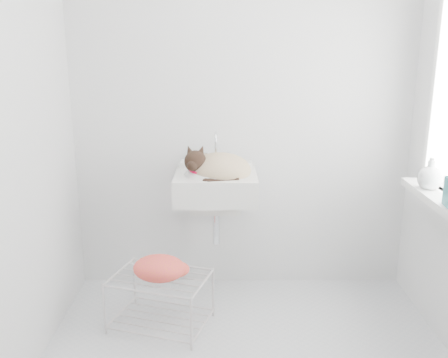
{
  "coord_description": "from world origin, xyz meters",
  "views": [
    {
      "loc": [
        -0.13,
        -2.17,
        1.61
      ],
      "look_at": [
        -0.12,
        0.5,
        0.88
      ],
      "focal_mm": 39.58,
      "sensor_mm": 36.0,
      "label": 1
    }
  ],
  "objects_px": {
    "sink": "(216,173)",
    "bottle_c": "(429,189)",
    "cat": "(218,168)",
    "wire_rack": "(161,302)"
  },
  "relations": [
    {
      "from": "sink",
      "to": "bottle_c",
      "type": "distance_m",
      "value": 1.22
    },
    {
      "from": "cat",
      "to": "bottle_c",
      "type": "bearing_deg",
      "value": -11.11
    },
    {
      "from": "cat",
      "to": "wire_rack",
      "type": "height_order",
      "value": "cat"
    },
    {
      "from": "sink",
      "to": "bottle_c",
      "type": "height_order",
      "value": "sink"
    },
    {
      "from": "cat",
      "to": "bottle_c",
      "type": "distance_m",
      "value": 1.2
    },
    {
      "from": "bottle_c",
      "to": "wire_rack",
      "type": "bearing_deg",
      "value": 179.14
    },
    {
      "from": "bottle_c",
      "to": "sink",
      "type": "bearing_deg",
      "value": 164.17
    },
    {
      "from": "sink",
      "to": "wire_rack",
      "type": "xyz_separation_m",
      "value": [
        -0.32,
        -0.31,
        -0.7
      ]
    },
    {
      "from": "sink",
      "to": "wire_rack",
      "type": "height_order",
      "value": "sink"
    },
    {
      "from": "wire_rack",
      "to": "bottle_c",
      "type": "relative_size",
      "value": 3.04
    }
  ]
}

